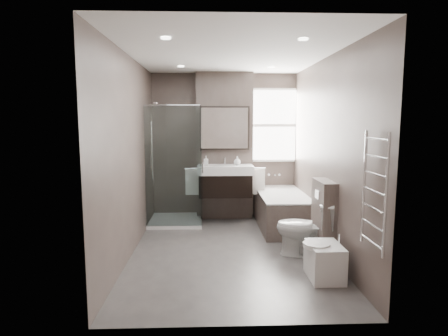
{
  "coord_description": "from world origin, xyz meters",
  "views": [
    {
      "loc": [
        -0.26,
        -4.92,
        1.77
      ],
      "look_at": [
        -0.07,
        0.15,
        1.12
      ],
      "focal_mm": 30.0,
      "sensor_mm": 36.0,
      "label": 1
    }
  ],
  "objects_px": {
    "bathtub": "(282,208)",
    "bidet": "(324,260)",
    "toilet": "(305,228)",
    "vanity": "(225,180)"
  },
  "relations": [
    {
      "from": "bathtub",
      "to": "bidet",
      "type": "xyz_separation_m",
      "value": [
        0.09,
        -2.05,
        -0.11
      ]
    },
    {
      "from": "toilet",
      "to": "bidet",
      "type": "xyz_separation_m",
      "value": [
        0.04,
        -0.71,
        -0.16
      ]
    },
    {
      "from": "toilet",
      "to": "bidet",
      "type": "bearing_deg",
      "value": 22.36
    },
    {
      "from": "vanity",
      "to": "bidet",
      "type": "relative_size",
      "value": 1.86
    },
    {
      "from": "bidet",
      "to": "vanity",
      "type": "bearing_deg",
      "value": 113.15
    },
    {
      "from": "vanity",
      "to": "bathtub",
      "type": "relative_size",
      "value": 0.59
    },
    {
      "from": "vanity",
      "to": "bathtub",
      "type": "xyz_separation_m",
      "value": [
        0.92,
        -0.33,
        -0.43
      ]
    },
    {
      "from": "vanity",
      "to": "bidet",
      "type": "xyz_separation_m",
      "value": [
        1.01,
        -2.37,
        -0.53
      ]
    },
    {
      "from": "bathtub",
      "to": "toilet",
      "type": "xyz_separation_m",
      "value": [
        0.05,
        -1.34,
        0.06
      ]
    },
    {
      "from": "vanity",
      "to": "bidet",
      "type": "bearing_deg",
      "value": -66.85
    }
  ]
}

